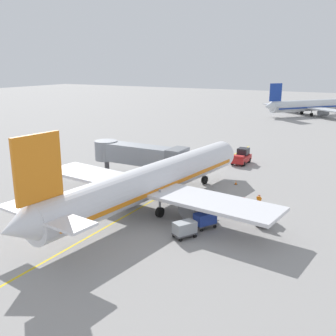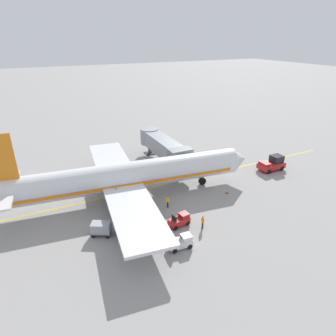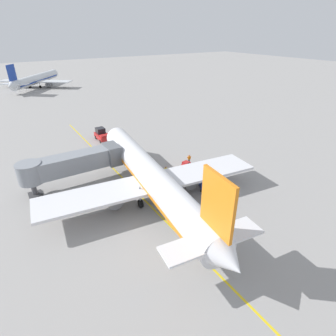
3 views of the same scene
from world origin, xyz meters
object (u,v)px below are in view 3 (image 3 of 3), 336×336
at_px(pushback_tractor, 102,135).
at_px(ground_crew_loader, 189,159).
at_px(distant_taxiing_airliner, 36,79).
at_px(parked_airliner, 151,177).
at_px(jet_bridge, 72,163).
at_px(safety_cone_nose_left, 141,154).
at_px(ground_crew_wing_walker, 166,171).
at_px(baggage_tug_trailing, 189,167).
at_px(baggage_cart_second_in_train, 214,194).
at_px(baggage_cart_front, 204,183).
at_px(baggage_tug_lead, 212,166).

bearing_deg(pushback_tractor, ground_crew_loader, -65.53).
bearing_deg(distant_taxiing_airliner, parked_airliner, -90.28).
bearing_deg(jet_bridge, safety_cone_nose_left, 16.30).
distance_m(ground_crew_wing_walker, safety_cone_nose_left, 9.20).
bearing_deg(distant_taxiing_airliner, baggage_tug_trailing, -84.68).
relative_size(baggage_cart_second_in_train, ground_crew_loader, 1.70).
xyz_separation_m(jet_bridge, baggage_cart_second_in_train, (14.75, -14.51, -2.51)).
height_order(jet_bridge, distant_taxiing_airliner, distant_taxiing_airliner).
bearing_deg(ground_crew_loader, baggage_cart_second_in_train, -109.51).
xyz_separation_m(parked_airliner, jet_bridge, (-8.02, 9.25, 0.27)).
xyz_separation_m(baggage_cart_second_in_train, distant_taxiing_airliner, (-6.28, 99.72, 2.08)).
bearing_deg(baggage_cart_front, baggage_tug_lead, 38.35).
relative_size(pushback_tractor, baggage_tug_trailing, 1.68).
bearing_deg(baggage_tug_lead, pushback_tractor, 114.79).
bearing_deg(pushback_tractor, baggage_cart_second_in_train, -80.87).
bearing_deg(safety_cone_nose_left, parked_airliner, -111.58).
xyz_separation_m(baggage_tug_lead, safety_cone_nose_left, (-7.33, 11.41, -0.42)).
bearing_deg(baggage_cart_front, safety_cone_nose_left, 98.50).
bearing_deg(baggage_cart_front, ground_crew_loader, 68.52).
distance_m(baggage_tug_trailing, safety_cone_nose_left, 10.34).
bearing_deg(ground_crew_loader, baggage_tug_trailing, -127.94).
distance_m(baggage_tug_lead, ground_crew_wing_walker, 8.05).
bearing_deg(safety_cone_nose_left, ground_crew_wing_walker, -92.48).
distance_m(ground_crew_wing_walker, distant_taxiing_airliner, 90.64).
distance_m(baggage_tug_lead, baggage_tug_trailing, 4.00).
relative_size(pushback_tractor, baggage_cart_second_in_train, 1.54).
height_order(ground_crew_wing_walker, distant_taxiing_airliner, distant_taxiing_airliner).
distance_m(baggage_cart_second_in_train, ground_crew_loader, 11.53).
relative_size(jet_bridge, ground_crew_loader, 8.63).
relative_size(baggage_cart_second_in_train, distant_taxiing_airliner, 0.10).
relative_size(ground_crew_loader, safety_cone_nose_left, 2.86).
bearing_deg(baggage_cart_front, pushback_tractor, 101.67).
xyz_separation_m(jet_bridge, baggage_tug_lead, (20.53, -7.54, -2.74)).
bearing_deg(baggage_cart_front, jet_bridge, 143.39).
xyz_separation_m(parked_airliner, baggage_tug_trailing, (8.93, 3.48, -2.47)).
relative_size(parked_airliner, distant_taxiing_airliner, 1.25).
height_order(parked_airliner, pushback_tractor, parked_airliner).
distance_m(baggage_tug_trailing, ground_crew_loader, 2.70).
xyz_separation_m(pushback_tractor, baggage_cart_front, (5.55, -26.88, -0.15)).
distance_m(baggage_cart_second_in_train, ground_crew_wing_walker, 9.41).
bearing_deg(safety_cone_nose_left, distant_taxiing_airliner, 93.33).
relative_size(ground_crew_wing_walker, ground_crew_loader, 1.00).
bearing_deg(baggage_cart_front, baggage_tug_trailing, 75.90).
bearing_deg(baggage_cart_second_in_train, pushback_tractor, 99.13).
bearing_deg(pushback_tractor, ground_crew_wing_walker, -82.13).
bearing_deg(baggage_cart_second_in_train, baggage_tug_trailing, 75.91).
height_order(baggage_cart_front, safety_cone_nose_left, baggage_cart_front).
relative_size(parked_airliner, safety_cone_nose_left, 63.29).
distance_m(ground_crew_wing_walker, ground_crew_loader, 6.03).
xyz_separation_m(parked_airliner, baggage_tug_lead, (12.51, 1.70, -2.47)).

